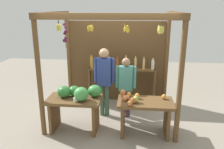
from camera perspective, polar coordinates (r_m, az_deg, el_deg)
ground_plane at (r=5.75m, az=0.21°, el=-10.14°), size 12.00×12.00×0.00m
market_stall at (r=5.70m, az=0.67°, el=5.12°), size 2.82×2.14×2.48m
fruit_counter_left at (r=4.91m, az=-8.74°, el=-6.41°), size 1.18×0.65×1.03m
fruit_counter_right at (r=4.81m, az=7.87°, el=-8.62°), size 1.14×0.65×0.89m
bottle_shelf_unit at (r=6.14m, az=2.36°, el=-0.18°), size 1.81×0.22×1.36m
vendor_man at (r=5.40m, az=-1.93°, el=-0.41°), size 0.48×0.23×1.67m
vendor_woman at (r=5.39m, az=3.43°, el=-2.07°), size 0.48×0.20×1.46m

